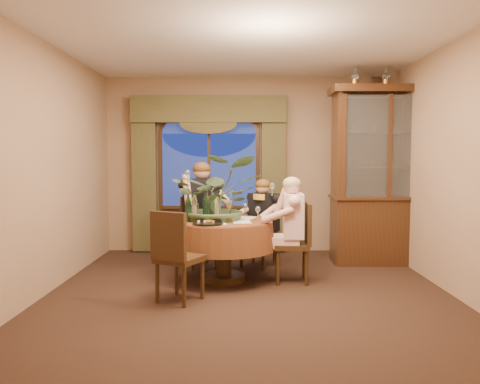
{
  "coord_description": "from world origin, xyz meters",
  "views": [
    {
      "loc": [
        -0.08,
        -5.08,
        1.52
      ],
      "look_at": [
        -0.1,
        0.6,
        1.1
      ],
      "focal_mm": 35.0,
      "sensor_mm": 36.0,
      "label": 1
    }
  ],
  "objects_px": {
    "person_back": "(201,214)",
    "person_scarf": "(264,224)",
    "dining_table": "(224,251)",
    "person_pink": "(293,229)",
    "chair_front_left": "(180,256)",
    "china_cabinet": "(384,176)",
    "oil_lamp_right": "(417,74)",
    "stoneware_vase": "(215,208)",
    "chair_back_right": "(258,232)",
    "oil_lamp_center": "(386,75)",
    "wine_bottle_1": "(194,206)",
    "wine_bottle_3": "(206,206)",
    "chair_right": "(292,243)",
    "chair_back": "(200,232)",
    "centerpiece_plant": "(218,166)",
    "wine_bottle_0": "(188,208)",
    "olive_bowl": "(228,219)",
    "wine_bottle_2": "(212,208)",
    "oil_lamp_left": "(355,75)"
  },
  "relations": [
    {
      "from": "chair_back_right",
      "to": "person_back",
      "type": "bearing_deg",
      "value": 30.63
    },
    {
      "from": "chair_back",
      "to": "wine_bottle_0",
      "type": "height_order",
      "value": "wine_bottle_0"
    },
    {
      "from": "chair_front_left",
      "to": "wine_bottle_3",
      "type": "bearing_deg",
      "value": 106.27
    },
    {
      "from": "oil_lamp_left",
      "to": "person_pink",
      "type": "distance_m",
      "value": 2.48
    },
    {
      "from": "person_pink",
      "to": "olive_bowl",
      "type": "bearing_deg",
      "value": 94.53
    },
    {
      "from": "dining_table",
      "to": "wine_bottle_0",
      "type": "distance_m",
      "value": 0.69
    },
    {
      "from": "chair_back_right",
      "to": "wine_bottle_3",
      "type": "height_order",
      "value": "wine_bottle_3"
    },
    {
      "from": "olive_bowl",
      "to": "wine_bottle_3",
      "type": "xyz_separation_m",
      "value": [
        -0.29,
        0.21,
        0.14
      ]
    },
    {
      "from": "person_scarf",
      "to": "olive_bowl",
      "type": "bearing_deg",
      "value": 95.66
    },
    {
      "from": "person_back",
      "to": "person_scarf",
      "type": "bearing_deg",
      "value": 147.99
    },
    {
      "from": "chair_front_left",
      "to": "china_cabinet",
      "type": "bearing_deg",
      "value": 62.06
    },
    {
      "from": "oil_lamp_left",
      "to": "wine_bottle_2",
      "type": "bearing_deg",
      "value": -150.94
    },
    {
      "from": "oil_lamp_right",
      "to": "wine_bottle_3",
      "type": "height_order",
      "value": "oil_lamp_right"
    },
    {
      "from": "oil_lamp_center",
      "to": "stoneware_vase",
      "type": "distance_m",
      "value": 3.1
    },
    {
      "from": "person_pink",
      "to": "centerpiece_plant",
      "type": "relative_size",
      "value": 1.07
    },
    {
      "from": "china_cabinet",
      "to": "stoneware_vase",
      "type": "distance_m",
      "value": 2.55
    },
    {
      "from": "chair_back_right",
      "to": "oil_lamp_center",
      "type": "bearing_deg",
      "value": -142.2
    },
    {
      "from": "dining_table",
      "to": "wine_bottle_1",
      "type": "relative_size",
      "value": 3.86
    },
    {
      "from": "oil_lamp_center",
      "to": "wine_bottle_0",
      "type": "bearing_deg",
      "value": -157.63
    },
    {
      "from": "stoneware_vase",
      "to": "wine_bottle_3",
      "type": "bearing_deg",
      "value": 175.98
    },
    {
      "from": "person_back",
      "to": "centerpiece_plant",
      "type": "height_order",
      "value": "centerpiece_plant"
    },
    {
      "from": "dining_table",
      "to": "person_pink",
      "type": "distance_m",
      "value": 0.89
    },
    {
      "from": "oil_lamp_right",
      "to": "person_back",
      "type": "xyz_separation_m",
      "value": [
        -3.03,
        -0.24,
        -1.95
      ]
    },
    {
      "from": "chair_front_left",
      "to": "wine_bottle_1",
      "type": "bearing_deg",
      "value": 114.35
    },
    {
      "from": "wine_bottle_1",
      "to": "wine_bottle_3",
      "type": "distance_m",
      "value": 0.14
    },
    {
      "from": "person_back",
      "to": "wine_bottle_1",
      "type": "xyz_separation_m",
      "value": [
        -0.03,
        -0.63,
        0.18
      ]
    },
    {
      "from": "oil_lamp_right",
      "to": "chair_back",
      "type": "relative_size",
      "value": 0.35
    },
    {
      "from": "dining_table",
      "to": "chair_back",
      "type": "bearing_deg",
      "value": 115.41
    },
    {
      "from": "oil_lamp_right",
      "to": "stoneware_vase",
      "type": "relative_size",
      "value": 1.22
    },
    {
      "from": "olive_bowl",
      "to": "chair_back",
      "type": "bearing_deg",
      "value": 116.75
    },
    {
      "from": "china_cabinet",
      "to": "person_scarf",
      "type": "relative_size",
      "value": 2.04
    },
    {
      "from": "stoneware_vase",
      "to": "chair_front_left",
      "type": "bearing_deg",
      "value": -108.38
    },
    {
      "from": "chair_back",
      "to": "chair_back_right",
      "type": "bearing_deg",
      "value": 155.11
    },
    {
      "from": "chair_right",
      "to": "centerpiece_plant",
      "type": "bearing_deg",
      "value": 85.46
    },
    {
      "from": "chair_back_right",
      "to": "chair_front_left",
      "type": "bearing_deg",
      "value": 91.16
    },
    {
      "from": "chair_back",
      "to": "person_pink",
      "type": "relative_size",
      "value": 0.74
    },
    {
      "from": "wine_bottle_2",
      "to": "wine_bottle_1",
      "type": "bearing_deg",
      "value": 137.24
    },
    {
      "from": "chair_right",
      "to": "chair_back_right",
      "type": "relative_size",
      "value": 1.0
    },
    {
      "from": "china_cabinet",
      "to": "chair_back_right",
      "type": "relative_size",
      "value": 2.62
    },
    {
      "from": "stoneware_vase",
      "to": "wine_bottle_0",
      "type": "xyz_separation_m",
      "value": [
        -0.3,
        -0.24,
        0.03
      ]
    },
    {
      "from": "oil_lamp_right",
      "to": "person_scarf",
      "type": "bearing_deg",
      "value": -170.61
    },
    {
      "from": "stoneware_vase",
      "to": "oil_lamp_right",
      "type": "bearing_deg",
      "value": 16.98
    },
    {
      "from": "oil_lamp_left",
      "to": "oil_lamp_center",
      "type": "bearing_deg",
      "value": 0.0
    },
    {
      "from": "olive_bowl",
      "to": "oil_lamp_right",
      "type": "bearing_deg",
      "value": 21.95
    },
    {
      "from": "dining_table",
      "to": "person_pink",
      "type": "xyz_separation_m",
      "value": [
        0.85,
        -0.04,
        0.27
      ]
    },
    {
      "from": "chair_back_right",
      "to": "centerpiece_plant",
      "type": "xyz_separation_m",
      "value": [
        -0.52,
        -0.69,
        0.94
      ]
    },
    {
      "from": "oil_lamp_center",
      "to": "olive_bowl",
      "type": "distance_m",
      "value": 3.1
    },
    {
      "from": "chair_right",
      "to": "wine_bottle_3",
      "type": "bearing_deg",
      "value": 82.76
    },
    {
      "from": "wine_bottle_0",
      "to": "dining_table",
      "type": "bearing_deg",
      "value": 13.72
    },
    {
      "from": "dining_table",
      "to": "chair_back_right",
      "type": "relative_size",
      "value": 1.33
    }
  ]
}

